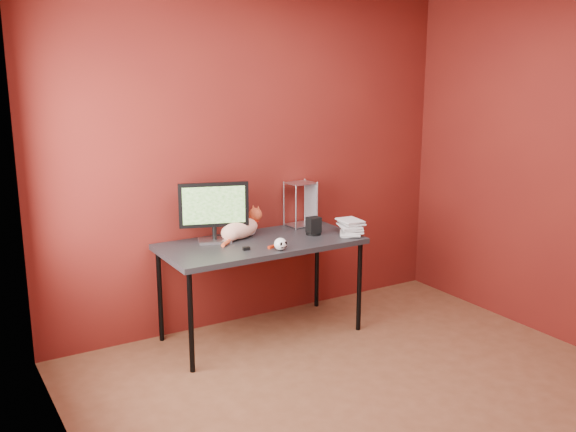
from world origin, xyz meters
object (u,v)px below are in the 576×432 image
skull_mug (280,244)px  monitor (214,209)px  book_stack (342,154)px  speaker (314,227)px  desk (261,248)px  cat (241,228)px

skull_mug → monitor: bearing=119.5°
monitor → book_stack: book_stack is taller
monitor → book_stack: size_ratio=0.40×
skull_mug → speaker: speaker is taller
desk → cat: bearing=120.0°
skull_mug → desk: bearing=86.4°
desk → monitor: bearing=150.5°
cat → skull_mug: cat is taller
monitor → speaker: bearing=3.0°
desk → skull_mug: (0.00, -0.28, 0.10)m
monitor → cat: bearing=14.6°
monitor → cat: monitor is taller
monitor → speaker: size_ratio=3.65×
speaker → monitor: bearing=165.3°
skull_mug → speaker: size_ratio=0.67×
desk → cat: cat is taller
skull_mug → speaker: bearing=24.9°
cat → skull_mug: (0.09, -0.44, -0.03)m
desk → monitor: 0.46m
monitor → skull_mug: size_ratio=5.43×
speaker → book_stack: (0.18, -0.10, 0.57)m
cat → speaker: bearing=-37.7°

